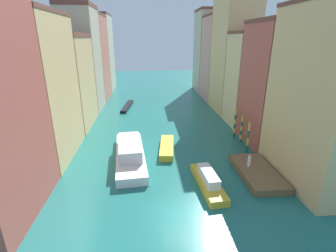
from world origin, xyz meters
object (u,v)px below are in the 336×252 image
Objects in this scene: vaporetto_white at (130,152)px; motorboat_1 at (208,181)px; person_on_dock at (249,161)px; mooring_pole_0 at (248,137)px; mooring_pole_1 at (241,129)px; motorboat_0 at (167,147)px; gondola_black at (127,106)px; waterfront_dock at (257,172)px; mooring_pole_2 at (235,122)px.

motorboat_1 is (8.35, -6.81, -0.31)m from vaporetto_white.
person_on_dock is 5.52m from mooring_pole_0.
mooring_pole_1 is 12.94m from motorboat_1.
vaporetto_white is 5.38m from motorboat_0.
mooring_pole_1 is at bearing -50.46° from gondola_black.
person_on_dock is (-0.67, 0.83, 1.08)m from waterfront_dock.
mooring_pole_1 is at bearing 75.71° from person_on_dock.
vaporetto_white reaches higher than gondola_black.
person_on_dock is 8.40m from mooring_pole_1.
mooring_pole_1 is at bearing 55.13° from motorboat_1.
mooring_pole_1 reaches higher than motorboat_0.
gondola_black is at bearing 106.75° from motorboat_0.
mooring_pole_1 reaches higher than person_on_dock.
vaporetto_white reaches higher than motorboat_1.
gondola_black is at bearing 108.00° from motorboat_1.
mooring_pole_2 reaches higher than motorboat_1.
vaporetto_white is 25.35m from gondola_black.
mooring_pole_0 is 30.22m from gondola_black.
person_on_dock reaches higher than motorboat_0.
mooring_pole_0 is 10.91m from motorboat_0.
waterfront_dock is 15.22m from vaporetto_white.
person_on_dock is 0.21× the size of motorboat_0.
waterfront_dock is 12.07m from motorboat_0.
mooring_pole_2 is 16.87m from vaporetto_white.
person_on_dock is 33.56m from gondola_black.
gondola_black is 23.99m from motorboat_0.
mooring_pole_2 is 0.65× the size of motorboat_0.
motorboat_0 is at bearing 171.80° from mooring_pole_0.
mooring_pole_2 is 11.63m from motorboat_0.
mooring_pole_1 is at bearing 81.11° from waterfront_dock.
motorboat_0 is (-8.79, 6.67, -1.04)m from person_on_dock.
mooring_pole_1 reaches higher than gondola_black.
person_on_dock is at bearing 24.72° from motorboat_1.
gondola_black is (-2.07, 25.26, -0.70)m from vaporetto_white.
motorboat_1 is at bearing -72.00° from gondola_black.
vaporetto_white is at bearing -166.62° from mooring_pole_1.
waterfront_dock reaches higher than gondola_black.
motorboat_1 is at bearing -133.38° from mooring_pole_0.
gondola_black is at bearing 117.91° from person_on_dock.
mooring_pole_1 is 16.18m from vaporetto_white.
mooring_pole_1 is (1.40, 8.94, 1.81)m from waterfront_dock.
mooring_pole_0 is at bearing -91.20° from mooring_pole_2.
person_on_dock is at bearing -104.29° from mooring_pole_1.
gondola_black is 1.34× the size of motorboat_1.
person_on_dock is 0.20× the size of motorboat_1.
mooring_pole_2 is at bearing 88.80° from mooring_pole_0.
mooring_pole_1 is (2.07, 8.11, 0.73)m from person_on_dock.
waterfront_dock is at bearing -61.75° from gondola_black.
waterfront_dock is 1.81× the size of mooring_pole_0.
waterfront_dock is 1.08× the size of motorboat_1.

